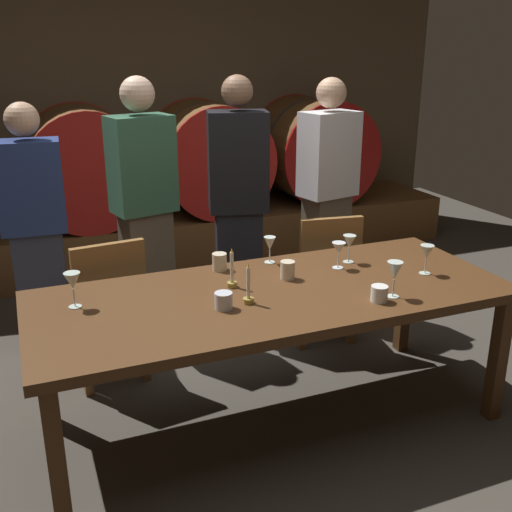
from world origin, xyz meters
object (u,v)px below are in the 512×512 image
object	(u,v)px
cup_far_right	(379,294)
wine_glass_far_right	(427,253)
guest_center_right	(238,206)
wine_barrel_center_right	(208,157)
candle_left	(232,276)
guest_far_right	(327,198)
cup_center_right	(288,270)
wine_glass_center_right	(395,272)
chair_right	(324,272)
cup_center_left	(220,262)
wine_glass_center_left	(339,249)
guest_far_left	(36,231)
dining_table	(273,303)
wine_glass_right	(349,242)
wine_barrel_center_left	(84,166)
candle_right	(248,292)
wine_glass_far_left	(73,282)
wine_glass_left	(270,244)
cup_far_left	(223,301)
wine_barrel_far_right	(312,150)
chair_left	(107,304)
guest_center_left	(145,211)

from	to	relation	value
cup_far_right	wine_glass_far_right	bearing A→B (deg)	27.26
guest_center_right	cup_far_right	bearing A→B (deg)	111.57
wine_barrel_center_right	candle_left	bearing A→B (deg)	-105.20
guest_far_right	cup_center_right	bearing A→B (deg)	40.20
wine_glass_center_right	wine_barrel_center_right	bearing A→B (deg)	89.42
chair_right	wine_glass_far_right	bearing A→B (deg)	109.71
wine_glass_far_right	cup_center_left	world-z (taller)	wine_glass_far_right
wine_glass_center_left	cup_center_right	xyz separation A→B (m)	(-0.32, -0.04, -0.06)
candle_left	cup_far_right	bearing A→B (deg)	-36.19
cup_far_right	guest_far_left	bearing A→B (deg)	132.48
wine_barrel_center_right	wine_glass_center_right	bearing A→B (deg)	-90.58
dining_table	wine_glass_right	xyz separation A→B (m)	(0.56, 0.23, 0.18)
wine_glass_center_right	wine_glass_far_right	distance (m)	0.39
wine_barrel_center_left	cup_center_left	distance (m)	2.38
guest_center_right	candle_right	xyz separation A→B (m)	(-0.40, -1.21, -0.08)
guest_far_left	wine_glass_far_left	size ratio (longest dim) A/B	9.30
wine_glass_left	wine_glass_center_right	distance (m)	0.76
candle_left	candle_right	xyz separation A→B (m)	(0.00, -0.22, -0.00)
cup_far_left	cup_far_right	distance (m)	0.73
guest_center_right	cup_center_left	xyz separation A→B (m)	(-0.38, -0.74, -0.09)
wine_barrel_center_right	chair_right	world-z (taller)	wine_barrel_center_right
cup_far_left	wine_glass_left	bearing A→B (deg)	48.11
wine_barrel_far_right	guest_far_right	distance (m)	1.72
wine_barrel_center_left	cup_far_left	distance (m)	2.84
chair_left	wine_glass_center_left	distance (m)	1.34
chair_left	chair_right	bearing A→B (deg)	173.30
wine_barrel_center_right	wine_glass_center_right	distance (m)	3.00
wine_barrel_center_right	wine_glass_center_right	xyz separation A→B (m)	(-0.03, -3.00, -0.05)
dining_table	cup_far_right	xyz separation A→B (m)	(0.42, -0.30, 0.10)
wine_barrel_center_left	cup_far_right	size ratio (longest dim) A/B	12.21
wine_glass_left	cup_center_right	size ratio (longest dim) A/B	1.57
cup_center_right	wine_glass_center_right	bearing A→B (deg)	-47.63
guest_center_right	cup_far_right	world-z (taller)	guest_center_right
chair_left	cup_center_right	world-z (taller)	chair_left
wine_barrel_center_right	wine_glass_center_right	world-z (taller)	wine_barrel_center_right
guest_center_right	wine_barrel_center_left	bearing A→B (deg)	-49.35
wine_barrel_center_right	wine_glass_center_left	bearing A→B (deg)	-91.81
guest_center_left	candle_right	size ratio (longest dim) A/B	8.51
chair_right	wine_glass_far_left	distance (m)	1.74
wine_barrel_center_left	wine_glass_center_right	size ratio (longest dim) A/B	5.52
cup_center_left	wine_glass_center_left	bearing A→B (deg)	-19.34
wine_glass_far_left	wine_barrel_far_right	bearing A→B (deg)	45.35
cup_far_left	wine_glass_far_right	bearing A→B (deg)	1.28
wine_barrel_far_right	dining_table	xyz separation A→B (m)	(-1.60, -2.72, -0.24)
wine_barrel_center_left	dining_table	size ratio (longest dim) A/B	0.42
guest_center_left	cup_center_right	bearing A→B (deg)	102.26
wine_glass_far_right	cup_center_left	xyz separation A→B (m)	(-0.99, 0.46, -0.07)
candle_left	cup_far_right	xyz separation A→B (m)	(0.58, -0.43, -0.02)
wine_barrel_center_right	wine_glass_right	bearing A→B (deg)	-89.56
guest_center_left	guest_center_right	bearing A→B (deg)	159.30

